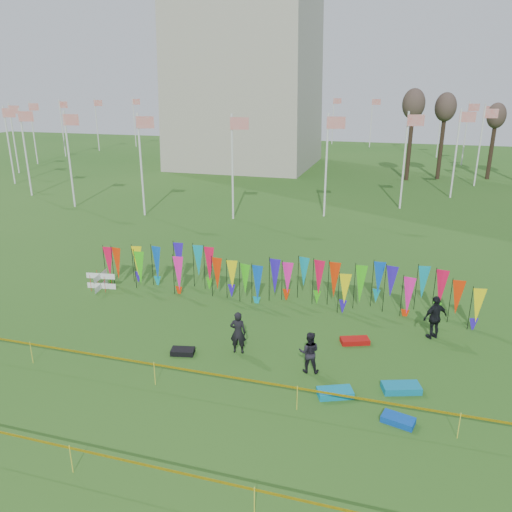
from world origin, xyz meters
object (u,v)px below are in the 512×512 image
(kite_bag_blue, at_px, (398,420))
(kite_bag_red, at_px, (355,341))
(kite_bag_turquoise, at_px, (335,393))
(person_right, at_px, (435,317))
(box_kite, at_px, (101,281))
(person_left, at_px, (238,332))
(person_mid, at_px, (309,352))
(kite_bag_teal, at_px, (401,388))
(kite_bag_black, at_px, (183,351))

(kite_bag_blue, bearing_deg, kite_bag_red, 110.88)
(kite_bag_turquoise, bearing_deg, person_right, 57.51)
(box_kite, distance_m, person_left, 9.76)
(person_mid, distance_m, kite_bag_turquoise, 1.84)
(kite_bag_blue, xyz_separation_m, kite_bag_red, (-1.82, 4.77, 0.00))
(person_mid, distance_m, kite_bag_teal, 3.39)
(kite_bag_blue, relative_size, kite_bag_black, 1.10)
(person_mid, distance_m, kite_bag_black, 5.03)
(person_left, xyz_separation_m, kite_bag_black, (-2.06, -0.74, -0.77))
(box_kite, xyz_separation_m, person_mid, (11.76, -4.73, 0.36))
(person_mid, bearing_deg, kite_bag_teal, 166.33)
(person_left, bearing_deg, kite_bag_teal, 164.41)
(person_mid, relative_size, kite_bag_blue, 1.60)
(kite_bag_turquoise, bearing_deg, kite_bag_blue, -22.70)
(person_mid, xyz_separation_m, kite_bag_blue, (3.25, -2.14, -0.69))
(box_kite, xyz_separation_m, kite_bag_turquoise, (12.91, -6.00, -0.32))
(box_kite, distance_m, kite_bag_blue, 16.51)
(kite_bag_turquoise, height_order, kite_bag_black, kite_bag_turquoise)
(box_kite, bearing_deg, kite_bag_black, -35.77)
(box_kite, relative_size, kite_bag_turquoise, 0.74)
(kite_bag_blue, xyz_separation_m, kite_bag_black, (-8.23, 1.99, 0.00))
(box_kite, bearing_deg, person_left, -25.14)
(kite_bag_blue, bearing_deg, person_left, 156.16)
(box_kite, xyz_separation_m, person_right, (16.27, -0.72, 0.50))
(kite_bag_black, bearing_deg, person_mid, 1.71)
(box_kite, relative_size, person_left, 0.50)
(person_right, xyz_separation_m, kite_bag_blue, (-1.26, -6.15, -0.84))
(kite_bag_red, relative_size, kite_bag_black, 1.27)
(kite_bag_black, bearing_deg, person_right, 23.66)
(person_left, height_order, kite_bag_black, person_left)
(person_right, bearing_deg, kite_bag_teal, 39.29)
(box_kite, height_order, kite_bag_turquoise, box_kite)
(person_mid, distance_m, kite_bag_blue, 3.95)
(person_right, xyz_separation_m, kite_bag_turquoise, (-3.36, -5.28, -0.82))
(kite_bag_red, relative_size, kite_bag_teal, 0.89)
(kite_bag_blue, bearing_deg, person_mid, 146.61)
(box_kite, distance_m, kite_bag_teal, 15.90)
(box_kite, relative_size, person_right, 0.46)
(kite_bag_black, bearing_deg, kite_bag_blue, -13.61)
(person_left, distance_m, kite_bag_teal, 6.35)
(kite_bag_black, bearing_deg, box_kite, 144.23)
(person_mid, bearing_deg, kite_bag_blue, 138.75)
(person_right, bearing_deg, kite_bag_blue, 43.17)
(box_kite, bearing_deg, person_mid, -21.92)
(person_right, relative_size, kite_bag_turquoise, 1.59)
(kite_bag_blue, distance_m, kite_bag_red, 5.10)
(person_mid, relative_size, kite_bag_red, 1.39)
(person_mid, bearing_deg, kite_bag_turquoise, 124.48)
(person_right, height_order, kite_bag_red, person_right)
(kite_bag_turquoise, bearing_deg, kite_bag_black, 169.70)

